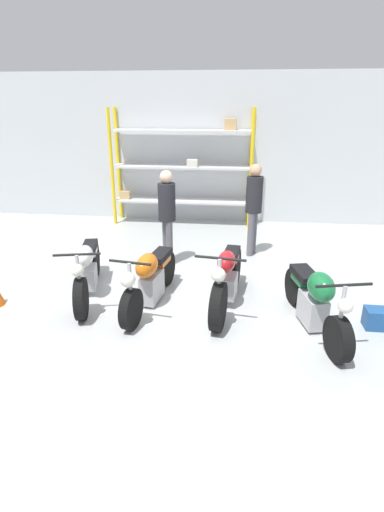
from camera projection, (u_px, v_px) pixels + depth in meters
name	position (u px, v px, depth m)	size (l,w,h in m)	color
ground_plane	(189.00, 309.00, 6.00)	(30.00, 30.00, 0.00)	#B2B7B7
back_wall	(213.00, 150.00, 9.91)	(30.00, 0.08, 3.60)	silver
shelving_rack	(183.00, 166.00, 9.77)	(3.45, 0.63, 2.79)	yellow
motorcycle_white	(87.00, 269.00, 6.31)	(0.78, 2.13, 0.98)	black
motorcycle_orange	(150.00, 278.00, 6.02)	(0.63, 2.04, 0.96)	black
motorcycle_red	(227.00, 279.00, 5.94)	(0.68, 2.06, 1.03)	black
motorcycle_green	(315.00, 300.00, 5.36)	(0.78, 2.00, 0.98)	black
person_browsing	(254.00, 202.00, 7.78)	(0.41, 0.41, 1.82)	#595960
person_near_rack	(167.00, 210.00, 7.32)	(0.44, 0.44, 1.78)	#595960
toolbox	(381.00, 319.00, 5.45)	(0.44, 0.26, 0.28)	#1E4C8C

